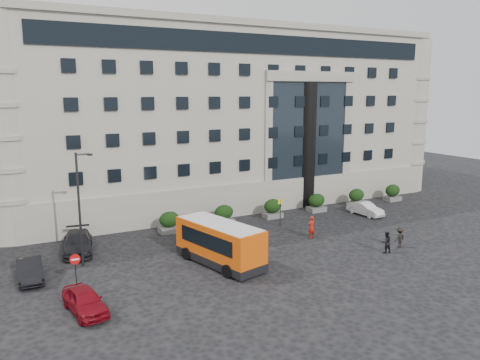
# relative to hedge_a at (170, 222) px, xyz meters

# --- Properties ---
(ground) EXTENTS (120.00, 120.00, 0.00)m
(ground) POSITION_rel_hedge_a_xyz_m (4.00, -7.80, -0.93)
(ground) COLOR black
(ground) RESTS_ON ground
(civic_building) EXTENTS (44.00, 24.00, 18.00)m
(civic_building) POSITION_rel_hedge_a_xyz_m (10.00, 14.20, 8.07)
(civic_building) COLOR #9E988B
(civic_building) RESTS_ON ground
(entrance_column) EXTENTS (1.80, 1.80, 13.00)m
(entrance_column) POSITION_rel_hedge_a_xyz_m (16.00, 2.50, 5.57)
(entrance_column) COLOR black
(entrance_column) RESTS_ON ground
(hedge_a) EXTENTS (1.80, 1.26, 1.84)m
(hedge_a) POSITION_rel_hedge_a_xyz_m (0.00, 0.00, 0.00)
(hedge_a) COLOR #5F5F5D
(hedge_a) RESTS_ON ground
(hedge_b) EXTENTS (1.80, 1.26, 1.84)m
(hedge_b) POSITION_rel_hedge_a_xyz_m (5.20, 0.00, 0.00)
(hedge_b) COLOR #5F5F5D
(hedge_b) RESTS_ON ground
(hedge_c) EXTENTS (1.80, 1.26, 1.84)m
(hedge_c) POSITION_rel_hedge_a_xyz_m (10.40, 0.00, 0.00)
(hedge_c) COLOR #5F5F5D
(hedge_c) RESTS_ON ground
(hedge_d) EXTENTS (1.80, 1.26, 1.84)m
(hedge_d) POSITION_rel_hedge_a_xyz_m (15.60, 0.00, 0.00)
(hedge_d) COLOR #5F5F5D
(hedge_d) RESTS_ON ground
(hedge_e) EXTENTS (1.80, 1.26, 1.84)m
(hedge_e) POSITION_rel_hedge_a_xyz_m (20.80, 0.00, 0.00)
(hedge_e) COLOR #5F5F5D
(hedge_e) RESTS_ON ground
(hedge_f) EXTENTS (1.80, 1.26, 1.84)m
(hedge_f) POSITION_rel_hedge_a_xyz_m (26.00, 0.00, 0.00)
(hedge_f) COLOR #5F5F5D
(hedge_f) RESTS_ON ground
(street_lamp) EXTENTS (1.16, 0.18, 8.00)m
(street_lamp) POSITION_rel_hedge_a_xyz_m (-7.94, -4.80, 3.44)
(street_lamp) COLOR #262628
(street_lamp) RESTS_ON ground
(bus_stop_sign) EXTENTS (0.50, 0.08, 2.52)m
(bus_stop_sign) POSITION_rel_hedge_a_xyz_m (9.50, -2.80, 0.80)
(bus_stop_sign) COLOR #262628
(bus_stop_sign) RESTS_ON ground
(no_entry_sign) EXTENTS (0.64, 0.16, 2.32)m
(no_entry_sign) POSITION_rel_hedge_a_xyz_m (-9.00, -8.84, 0.72)
(no_entry_sign) COLOR #262628
(no_entry_sign) RESTS_ON ground
(minibus) EXTENTS (4.22, 7.58, 3.00)m
(minibus) POSITION_rel_hedge_a_xyz_m (0.68, -8.83, 0.72)
(minibus) COLOR #DC4F0A
(minibus) RESTS_ON ground
(red_truck) EXTENTS (2.70, 5.28, 2.77)m
(red_truck) POSITION_rel_hedge_a_xyz_m (-12.88, 10.59, 0.49)
(red_truck) COLOR maroon
(red_truck) RESTS_ON ground
(parked_car_a) EXTENTS (2.26, 4.25, 1.37)m
(parked_car_a) POSITION_rel_hedge_a_xyz_m (-9.04, -12.13, -0.24)
(parked_car_a) COLOR maroon
(parked_car_a) RESTS_ON ground
(parked_car_b) EXTENTS (1.52, 4.34, 1.43)m
(parked_car_b) POSITION_rel_hedge_a_xyz_m (-11.44, -5.67, -0.21)
(parked_car_b) COLOR black
(parked_car_b) RESTS_ON ground
(parked_car_c) EXTENTS (2.91, 5.44, 1.50)m
(parked_car_c) POSITION_rel_hedge_a_xyz_m (-7.84, -1.65, -0.18)
(parked_car_c) COLOR black
(parked_car_c) RESTS_ON ground
(parked_car_d) EXTENTS (2.66, 5.49, 1.50)m
(parked_car_d) POSITION_rel_hedge_a_xyz_m (-8.97, 5.51, -0.18)
(parked_car_d) COLOR black
(parked_car_d) RESTS_ON ground
(white_taxi) EXTENTS (1.71, 3.99, 1.28)m
(white_taxi) POSITION_rel_hedge_a_xyz_m (19.04, -3.35, -0.29)
(white_taxi) COLOR silver
(white_taxi) RESTS_ON ground
(pedestrian_a) EXTENTS (0.74, 0.53, 1.89)m
(pedestrian_a) POSITION_rel_hedge_a_xyz_m (9.92, -6.96, 0.02)
(pedestrian_a) COLOR #A31D10
(pedestrian_a) RESTS_ON ground
(pedestrian_b) EXTENTS (0.89, 0.75, 1.64)m
(pedestrian_b) POSITION_rel_hedge_a_xyz_m (12.82, -12.48, -0.11)
(pedestrian_b) COLOR black
(pedestrian_b) RESTS_ON ground
(pedestrian_c) EXTENTS (1.11, 0.73, 1.61)m
(pedestrian_c) POSITION_rel_hedge_a_xyz_m (14.68, -12.02, -0.13)
(pedestrian_c) COLOR black
(pedestrian_c) RESTS_ON ground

